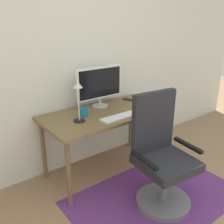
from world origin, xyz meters
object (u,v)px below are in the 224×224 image
object	(u,v)px
cell_phone	(129,100)
desk_lamp	(78,95)
keyboard	(120,117)
computer_mouse	(142,108)
coffee_cup	(84,112)
desk	(105,119)
office_chair	(161,161)
monitor	(100,84)

from	to	relation	value
cell_phone	desk_lamp	bearing A→B (deg)	175.66
keyboard	cell_phone	size ratio (longest dim) A/B	3.07
computer_mouse	coffee_cup	size ratio (longest dim) A/B	1.12
desk_lamp	desk	bearing A→B (deg)	8.40
coffee_cup	desk	bearing A→B (deg)	-9.00
computer_mouse	coffee_cup	distance (m)	0.65
desk	office_chair	size ratio (longest dim) A/B	1.28
computer_mouse	monitor	bearing A→B (deg)	127.39
monitor	office_chair	distance (m)	1.08
keyboard	office_chair	xyz separation A→B (m)	(0.08, -0.51, -0.29)
computer_mouse	desk	bearing A→B (deg)	153.37
monitor	desk_lamp	distance (m)	0.49
coffee_cup	cell_phone	xyz separation A→B (m)	(0.73, 0.14, -0.04)
monitor	office_chair	size ratio (longest dim) A/B	0.54
keyboard	desk_lamp	bearing A→B (deg)	156.42
desk	desk_lamp	bearing A→B (deg)	-171.60
coffee_cup	office_chair	bearing A→B (deg)	-65.24
monitor	cell_phone	bearing A→B (deg)	-2.95
monitor	cell_phone	world-z (taller)	monitor
computer_mouse	cell_phone	distance (m)	0.38
keyboard	computer_mouse	size ratio (longest dim) A/B	4.13
computer_mouse	desk_lamp	size ratio (longest dim) A/B	0.26
monitor	desk_lamp	xyz separation A→B (m)	(-0.42, -0.25, 0.00)
desk	office_chair	bearing A→B (deg)	-81.58
cell_phone	coffee_cup	bearing A→B (deg)	171.09
desk	cell_phone	xyz separation A→B (m)	(0.48, 0.18, 0.08)
desk	desk_lamp	xyz separation A→B (m)	(-0.35, -0.05, 0.34)
desk_lamp	computer_mouse	bearing A→B (deg)	-10.32
keyboard	coffee_cup	xyz separation A→B (m)	(-0.28, 0.26, 0.04)
keyboard	office_chair	bearing A→B (deg)	-81.43
monitor	office_chair	xyz separation A→B (m)	(0.04, -0.93, -0.55)
cell_phone	computer_mouse	bearing A→B (deg)	-128.28
monitor	office_chair	world-z (taller)	monitor
computer_mouse	coffee_cup	bearing A→B (deg)	160.06
desk	keyboard	world-z (taller)	keyboard
desk	coffee_cup	xyz separation A→B (m)	(-0.25, 0.04, 0.12)
desk	office_chair	distance (m)	0.77
coffee_cup	desk_lamp	bearing A→B (deg)	-139.14
coffee_cup	desk_lamp	size ratio (longest dim) A/B	0.23
computer_mouse	cell_phone	size ratio (longest dim) A/B	0.74
computer_mouse	coffee_cup	world-z (taller)	coffee_cup
cell_phone	desk_lamp	distance (m)	0.90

